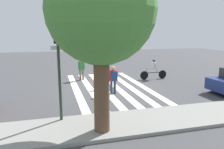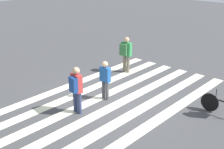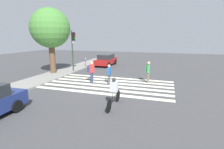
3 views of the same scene
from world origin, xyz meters
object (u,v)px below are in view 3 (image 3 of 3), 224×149
pedestrian_adult_blue_shirt (148,70)px  parking_meter (85,60)px  street_tree (50,29)px  car_parked_far_curb (106,60)px  cyclist_mid_street (114,91)px  traffic_light (73,43)px  pedestrian_adult_tall_backpack (109,73)px  pedestrian_adult_yellow_jacket (91,70)px

pedestrian_adult_blue_shirt → parking_meter: bearing=-129.1°
street_tree → car_parked_far_curb: (6.71, -3.37, -3.78)m
pedestrian_adult_blue_shirt → cyclist_mid_street: size_ratio=0.76×
parking_meter → car_parked_far_curb: 2.92m
traffic_light → pedestrian_adult_blue_shirt: bearing=-103.7°
street_tree → pedestrian_adult_blue_shirt: street_tree is taller
traffic_light → pedestrian_adult_tall_backpack: size_ratio=2.77×
car_parked_far_curb → traffic_light: bearing=162.5°
pedestrian_adult_yellow_jacket → cyclist_mid_street: size_ratio=0.76×
car_parked_far_curb → pedestrian_adult_yellow_jacket: bearing=-167.3°
traffic_light → pedestrian_adult_yellow_jacket: (-3.35, -3.54, -2.06)m
traffic_light → street_tree: size_ratio=0.68×
pedestrian_adult_tall_backpack → pedestrian_adult_yellow_jacket: size_ratio=0.90×
car_parked_far_curb → cyclist_mid_street: bearing=-157.4°
traffic_light → pedestrian_adult_yellow_jacket: size_ratio=2.51×
traffic_light → street_tree: street_tree is taller
parking_meter → car_parked_far_curb: car_parked_far_curb is taller
traffic_light → parking_meter: traffic_light is taller
pedestrian_adult_tall_backpack → street_tree: bearing=-105.2°
car_parked_far_curb → parking_meter: bearing=138.9°
pedestrian_adult_tall_backpack → pedestrian_adult_blue_shirt: size_ratio=0.89×
street_tree → car_parked_far_curb: street_tree is taller
traffic_light → cyclist_mid_street: (-7.73, -6.89, -2.22)m
street_tree → parking_meter: bearing=-17.3°
pedestrian_adult_tall_backpack → pedestrian_adult_blue_shirt: (1.35, -2.95, 0.14)m
parking_meter → pedestrian_adult_yellow_jacket: bearing=-149.9°
traffic_light → pedestrian_adult_blue_shirt: size_ratio=2.48×
pedestrian_adult_yellow_jacket → cyclist_mid_street: (-4.38, -3.35, -0.16)m
pedestrian_adult_tall_backpack → pedestrian_adult_yellow_jacket: bearing=-88.4°
street_tree → pedestrian_adult_yellow_jacket: (-1.89, -5.15, -3.51)m
parking_meter → pedestrian_adult_yellow_jacket: pedestrian_adult_yellow_jacket is taller
traffic_light → pedestrian_adult_blue_shirt: traffic_light is taller
traffic_light → car_parked_far_curb: bearing=-18.5°
traffic_light → pedestrian_adult_yellow_jacket: traffic_light is taller
cyclist_mid_street → parking_meter: bearing=33.6°
parking_meter → cyclist_mid_street: 12.94m
pedestrian_adult_blue_shirt → cyclist_mid_street: 5.88m
cyclist_mid_street → pedestrian_adult_blue_shirt: bearing=-11.1°
street_tree → cyclist_mid_street: street_tree is taller
pedestrian_adult_yellow_jacket → street_tree: bearing=-98.3°
traffic_light → cyclist_mid_street: 10.59m
traffic_light → cyclist_mid_street: bearing=-138.3°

